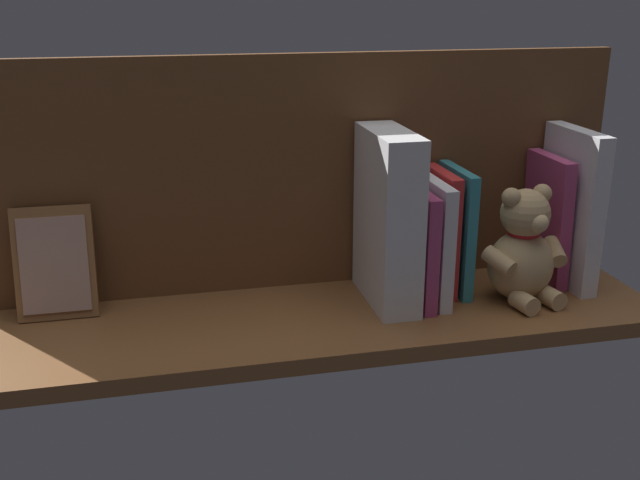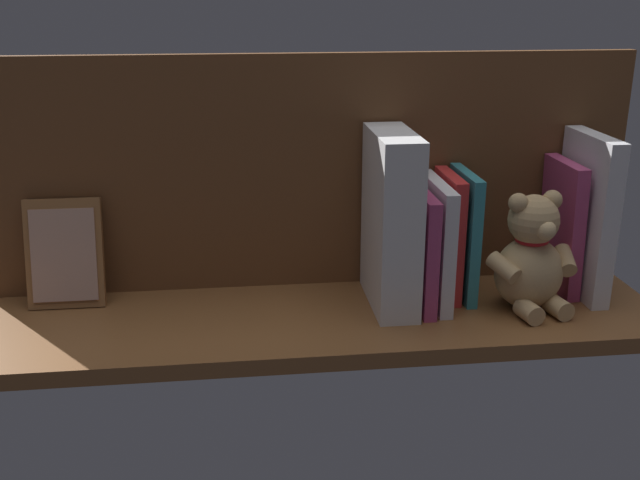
# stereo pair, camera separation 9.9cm
# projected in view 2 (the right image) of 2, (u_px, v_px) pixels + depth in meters

# --- Properties ---
(ground_plane) EXTENTS (0.94, 0.26, 0.02)m
(ground_plane) POSITION_uv_depth(u_px,v_px,m) (320.00, 318.00, 1.03)
(ground_plane) COLOR brown
(shelf_back_panel) EXTENTS (0.94, 0.02, 0.34)m
(shelf_back_panel) POSITION_uv_depth(u_px,v_px,m) (311.00, 173.00, 1.07)
(shelf_back_panel) COLOR brown
(shelf_back_panel) RESTS_ON ground_plane
(book_0) EXTENTS (0.03, 0.14, 0.23)m
(book_0) POSITION_uv_depth(u_px,v_px,m) (586.00, 215.00, 1.06)
(book_0) COLOR silver
(book_0) RESTS_ON ground_plane
(book_1) EXTENTS (0.02, 0.11, 0.19)m
(book_1) POSITION_uv_depth(u_px,v_px,m) (562.00, 226.00, 1.07)
(book_1) COLOR #B23F72
(book_1) RESTS_ON ground_plane
(teddy_bear) EXTENTS (0.13, 0.12, 0.17)m
(teddy_bear) POSITION_uv_depth(u_px,v_px,m) (531.00, 258.00, 1.01)
(teddy_bear) COLOR tan
(teddy_bear) RESTS_ON ground_plane
(book_2) EXTENTS (0.02, 0.12, 0.18)m
(book_2) POSITION_uv_depth(u_px,v_px,m) (463.00, 234.00, 1.06)
(book_2) COLOR teal
(book_2) RESTS_ON ground_plane
(book_3) EXTENTS (0.02, 0.11, 0.18)m
(book_3) POSITION_uv_depth(u_px,v_px,m) (448.00, 235.00, 1.06)
(book_3) COLOR red
(book_3) RESTS_ON ground_plane
(book_4) EXTENTS (0.02, 0.15, 0.17)m
(book_4) POSITION_uv_depth(u_px,v_px,m) (435.00, 242.00, 1.04)
(book_4) COLOR silver
(book_4) RESTS_ON ground_plane
(book_5) EXTENTS (0.02, 0.15, 0.16)m
(book_5) POSITION_uv_depth(u_px,v_px,m) (419.00, 246.00, 1.03)
(book_5) COLOR #B23F72
(book_5) RESTS_ON ground_plane
(dictionary_thick_white) EXTENTS (0.06, 0.16, 0.24)m
(dictionary_thick_white) POSITION_uv_depth(u_px,v_px,m) (391.00, 220.00, 1.01)
(dictionary_thick_white) COLOR silver
(dictionary_thick_white) RESTS_ON ground_plane
(picture_frame_leaning) EXTENTS (0.10, 0.05, 0.15)m
(picture_frame_leaning) POSITION_uv_depth(u_px,v_px,m) (65.00, 254.00, 1.03)
(picture_frame_leaning) COLOR brown
(picture_frame_leaning) RESTS_ON ground_plane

